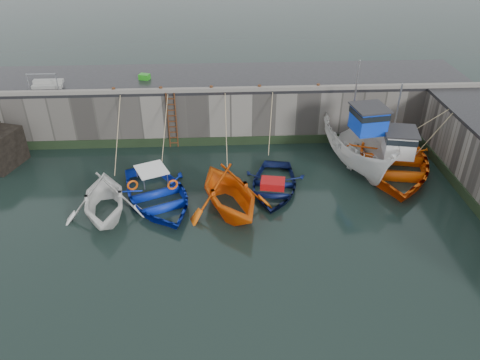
{
  "coord_description": "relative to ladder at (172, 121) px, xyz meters",
  "views": [
    {
      "loc": [
        0.52,
        -13.73,
        12.36
      ],
      "look_at": [
        1.44,
        4.21,
        1.2
      ],
      "focal_mm": 35.0,
      "sensor_mm": 36.0,
      "label": 1
    }
  ],
  "objects": [
    {
      "name": "algae_right",
      "position": [
        13.96,
        -7.41,
        -1.34
      ],
      "size": [
        0.08,
        15.0,
        0.5
      ],
      "primitive_type": "cube",
      "color": "black",
      "rests_on": "ground"
    },
    {
      "name": "boat_near_navy_rope",
      "position": [
        5.11,
        -1.06,
        -1.59
      ],
      "size": [
        0.04,
        3.46,
        3.1
      ],
      "primitive_type": null,
      "color": "tan",
      "rests_on": "ground"
    },
    {
      "name": "boat_near_navy",
      "position": [
        5.11,
        -4.7,
        -1.59
      ],
      "size": [
        4.04,
        5.09,
        0.95
      ],
      "primitive_type": "imported",
      "rotation": [
        0.0,
        0.0,
        -0.18
      ],
      "color": "#0B1545",
      "rests_on": "ground"
    },
    {
      "name": "ladder",
      "position": [
        0.0,
        0.0,
        0.0
      ],
      "size": [
        0.51,
        0.08,
        3.2
      ],
      "color": "#3F1E0F",
      "rests_on": "ground"
    },
    {
      "name": "bollard_c",
      "position": [
        2.2,
        0.34,
        1.71
      ],
      "size": [
        0.18,
        0.18,
        0.28
      ],
      "primitive_type": "cylinder",
      "color": "#3F1E0F",
      "rests_on": "road_back"
    },
    {
      "name": "kerb_back",
      "position": [
        2.0,
        0.24,
        1.67
      ],
      "size": [
        30.0,
        0.3,
        0.2
      ],
      "primitive_type": "cube",
      "color": "slate",
      "rests_on": "road_back"
    },
    {
      "name": "ground",
      "position": [
        2.0,
        -9.91,
        -1.59
      ],
      "size": [
        120.0,
        120.0,
        0.0
      ],
      "primitive_type": "plane",
      "color": "black",
      "rests_on": "ground"
    },
    {
      "name": "fish_crate",
      "position": [
        -1.61,
        2.34,
        1.72
      ],
      "size": [
        0.68,
        0.59,
        0.3
      ],
      "primitive_type": "cube",
      "rotation": [
        0.0,
        0.0,
        -0.35
      ],
      "color": "#22931A",
      "rests_on": "road_back"
    },
    {
      "name": "bollard_e",
      "position": [
        8.0,
        0.34,
        1.71
      ],
      "size": [
        0.18,
        0.18,
        0.28
      ],
      "primitive_type": "cylinder",
      "color": "#3F1E0F",
      "rests_on": "road_back"
    },
    {
      "name": "boat_near_white",
      "position": [
        -2.61,
        -6.37,
        -1.59
      ],
      "size": [
        4.47,
        4.96,
        2.3
      ],
      "primitive_type": "imported",
      "rotation": [
        0.0,
        0.0,
        0.18
      ],
      "color": "white",
      "rests_on": "ground"
    },
    {
      "name": "boat_far_orange",
      "position": [
        11.49,
        -3.03,
        -1.1
      ],
      "size": [
        6.64,
        8.3,
        4.53
      ],
      "rotation": [
        0.0,
        0.0,
        -0.2
      ],
      "color": "#F5590C",
      "rests_on": "ground"
    },
    {
      "name": "bollard_b",
      "position": [
        -0.5,
        0.34,
        1.71
      ],
      "size": [
        0.18,
        0.18,
        0.28
      ],
      "primitive_type": "cylinder",
      "color": "#3F1E0F",
      "rests_on": "road_back"
    },
    {
      "name": "algae_back",
      "position": [
        2.0,
        0.05,
        -1.34
      ],
      "size": [
        30.0,
        0.08,
        0.5
      ],
      "primitive_type": "cube",
      "color": "black",
      "rests_on": "ground"
    },
    {
      "name": "quay_back",
      "position": [
        2.0,
        2.59,
        -0.09
      ],
      "size": [
        30.0,
        5.0,
        3.0
      ],
      "primitive_type": "cube",
      "color": "slate",
      "rests_on": "ground"
    },
    {
      "name": "boat_near_blue_rope",
      "position": [
        -0.41,
        -1.43,
        -1.59
      ],
      "size": [
        0.04,
        3.99,
        3.1
      ],
      "primitive_type": null,
      "color": "tan",
      "rests_on": "ground"
    },
    {
      "name": "road_back",
      "position": [
        2.0,
        2.59,
        1.49
      ],
      "size": [
        30.0,
        5.0,
        0.16
      ],
      "primitive_type": "cube",
      "color": "black",
      "rests_on": "quay_back"
    },
    {
      "name": "railing",
      "position": [
        -6.75,
        1.33,
        1.77
      ],
      "size": [
        1.6,
        1.05,
        1.0
      ],
      "color": "#A5A8AD",
      "rests_on": "road_back"
    },
    {
      "name": "boat_near_blue",
      "position": [
        -0.41,
        -5.44,
        -1.59
      ],
      "size": [
        5.9,
        6.72,
        1.16
      ],
      "primitive_type": "imported",
      "rotation": [
        0.0,
        0.0,
        0.41
      ],
      "color": "#0B26AC",
      "rests_on": "ground"
    },
    {
      "name": "boat_near_white_rope",
      "position": [
        -2.61,
        -1.89,
        -1.59
      ],
      "size": [
        0.04,
        4.73,
        3.1
      ],
      "primitive_type": null,
      "color": "tan",
      "rests_on": "ground"
    },
    {
      "name": "boat_far_white",
      "position": [
        9.78,
        -2.53,
        -0.51
      ],
      "size": [
        3.5,
        6.98,
        5.58
      ],
      "rotation": [
        0.0,
        0.0,
        0.15
      ],
      "color": "silver",
      "rests_on": "ground"
    },
    {
      "name": "bollard_a",
      "position": [
        -3.0,
        0.34,
        1.71
      ],
      "size": [
        0.18,
        0.18,
        0.28
      ],
      "primitive_type": "cylinder",
      "color": "#3F1E0F",
      "rests_on": "road_back"
    },
    {
      "name": "boat_near_blacktrim",
      "position": [
        2.91,
        -6.27,
        -1.59
      ],
      "size": [
        5.58,
        5.95,
        2.52
      ],
      "primitive_type": "imported",
      "rotation": [
        0.0,
        0.0,
        0.37
      ],
      "color": "#E75C0C",
      "rests_on": "ground"
    },
    {
      "name": "boat_near_blacktrim_rope",
      "position": [
        2.91,
        -1.84,
        -1.59
      ],
      "size": [
        0.04,
        4.65,
        3.1
      ],
      "primitive_type": null,
      "color": "tan",
      "rests_on": "ground"
    },
    {
      "name": "bollard_d",
      "position": [
        4.8,
        0.34,
        1.71
      ],
      "size": [
        0.18,
        0.18,
        0.28
      ],
      "primitive_type": "cylinder",
      "color": "#3F1E0F",
      "rests_on": "road_back"
    }
  ]
}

